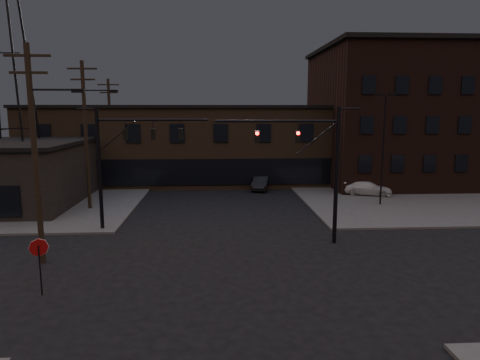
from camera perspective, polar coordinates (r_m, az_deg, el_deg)
The scene contains 16 objects.
ground at distance 21.21m, azimuth -1.68°, elevation -12.32°, with size 140.00×140.00×0.00m, color black.
sidewalk_ne at distance 48.03m, azimuth 24.72°, elevation -0.83°, with size 30.00×30.00×0.15m, color #474744.
building_row at distance 47.87m, azimuth -2.67°, elevation 4.73°, with size 40.00×12.00×8.00m, color #483626.
building_right at distance 50.97m, azimuth 23.15°, elevation 7.65°, with size 22.00×16.00×14.00m, color black.
traffic_signal_near at distance 25.08m, azimuth 10.30°, elevation 2.55°, with size 7.12×0.24×8.00m.
traffic_signal_far at distance 28.53m, azimuth -15.84°, elevation 3.31°, with size 7.12×0.24×8.00m.
stop_sign at distance 20.14m, azimuth -25.22°, elevation -8.86°, with size 0.72×0.33×2.48m.
utility_pole_near at distance 23.55m, azimuth -25.57°, elevation 3.65°, with size 3.70×0.28×11.00m.
utility_pole_mid at distance 35.18m, azimuth -19.77°, elevation 6.01°, with size 3.70×0.28×11.50m.
utility_pole_far at distance 47.05m, azimuth -16.89°, elevation 6.44°, with size 2.20×0.28×11.00m.
transmission_tower at distance 41.83m, azimuth -28.99°, elevation 14.61°, with size 7.00×7.00×25.00m, color black, non-canonical shape.
lot_light_a at distance 36.40m, azimuth 18.60°, elevation 5.19°, with size 1.50×0.28×9.14m.
lot_light_b at distance 43.42m, azimuth 23.54°, elevation 5.50°, with size 1.50×0.28×9.14m.
parked_car_lot_a at distance 43.36m, azimuth 21.03°, elevation -0.55°, with size 1.68×4.18×1.42m, color black.
parked_car_lot_b at distance 40.76m, azimuth 16.63°, elevation -1.03°, with size 1.75×4.30×1.25m, color silver.
car_crossing at distance 42.43m, azimuth 2.82°, elevation -0.38°, with size 1.45×4.17×1.37m, color black.
Camera 1 is at (-0.53, -19.71, 7.82)m, focal length 32.00 mm.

